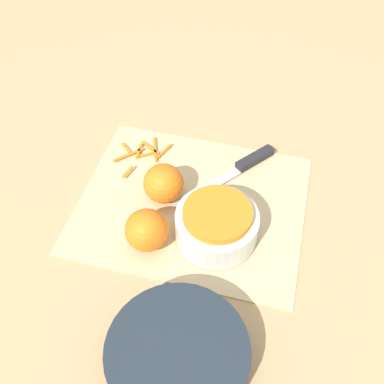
{
  "coord_description": "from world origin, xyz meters",
  "views": [
    {
      "loc": [
        -0.13,
        0.52,
        0.68
      ],
      "look_at": [
        0.0,
        0.0,
        0.04
      ],
      "focal_mm": 42.0,
      "sensor_mm": 36.0,
      "label": 1
    }
  ],
  "objects_px": {
    "orange_right": "(147,230)",
    "bowl_dark": "(178,356)",
    "knife": "(243,166)",
    "orange_left": "(164,182)",
    "bowl_speckled": "(217,224)"
  },
  "relations": [
    {
      "from": "bowl_speckled",
      "to": "bowl_dark",
      "type": "relative_size",
      "value": 0.71
    },
    {
      "from": "orange_left",
      "to": "bowl_speckled",
      "type": "bearing_deg",
      "value": 150.23
    },
    {
      "from": "knife",
      "to": "orange_left",
      "type": "distance_m",
      "value": 0.17
    },
    {
      "from": "bowl_dark",
      "to": "knife",
      "type": "xyz_separation_m",
      "value": [
        -0.02,
        -0.41,
        -0.02
      ]
    },
    {
      "from": "bowl_dark",
      "to": "knife",
      "type": "bearing_deg",
      "value": -92.93
    },
    {
      "from": "orange_right",
      "to": "orange_left",
      "type": "bearing_deg",
      "value": -88.68
    },
    {
      "from": "bowl_dark",
      "to": "orange_left",
      "type": "distance_m",
      "value": 0.32
    },
    {
      "from": "orange_right",
      "to": "bowl_dark",
      "type": "bearing_deg",
      "value": 119.85
    },
    {
      "from": "bowl_speckled",
      "to": "orange_right",
      "type": "relative_size",
      "value": 1.92
    },
    {
      "from": "knife",
      "to": "orange_right",
      "type": "height_order",
      "value": "orange_right"
    },
    {
      "from": "bowl_dark",
      "to": "bowl_speckled",
      "type": "bearing_deg",
      "value": -91.12
    },
    {
      "from": "bowl_dark",
      "to": "orange_right",
      "type": "xyz_separation_m",
      "value": [
        0.11,
        -0.19,
        0.02
      ]
    },
    {
      "from": "orange_left",
      "to": "knife",
      "type": "bearing_deg",
      "value": -140.36
    },
    {
      "from": "bowl_speckled",
      "to": "bowl_dark",
      "type": "xyz_separation_m",
      "value": [
        0.0,
        0.24,
        -0.01
      ]
    },
    {
      "from": "bowl_speckled",
      "to": "orange_right",
      "type": "bearing_deg",
      "value": 22.0
    }
  ]
}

